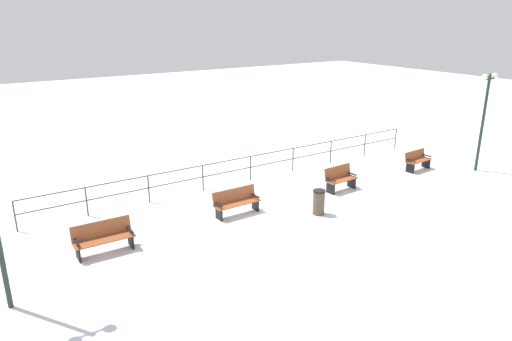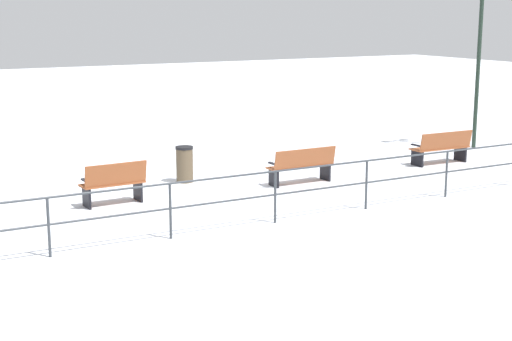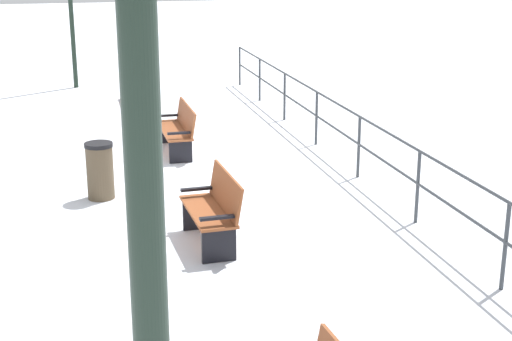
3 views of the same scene
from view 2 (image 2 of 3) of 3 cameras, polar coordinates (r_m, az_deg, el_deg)
name	(u,v)px [view 2 (image 2 of 3)]	position (r m, az deg, el deg)	size (l,w,h in m)	color
ground_plane	(212,193)	(17.53, -3.30, -1.66)	(80.00, 80.00, 0.00)	white
bench_nearest	(442,147)	(21.27, 13.53, 1.69)	(0.60, 1.71, 0.90)	brown
bench_second	(302,165)	(18.34, 3.41, 0.41)	(0.52, 1.66, 0.88)	brown
bench_third	(114,183)	(16.61, -10.45, -0.92)	(0.59, 1.38, 0.94)	brown
lamppost_near	(480,29)	(23.86, 16.21, 9.96)	(0.29, 1.03, 4.96)	#1E2D23
waterfront_railing	(275,187)	(14.92, 1.43, -1.24)	(0.05, 17.56, 1.04)	#383D42
trash_bin	(185,164)	(18.60, -5.29, 0.47)	(0.42, 0.42, 0.87)	brown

